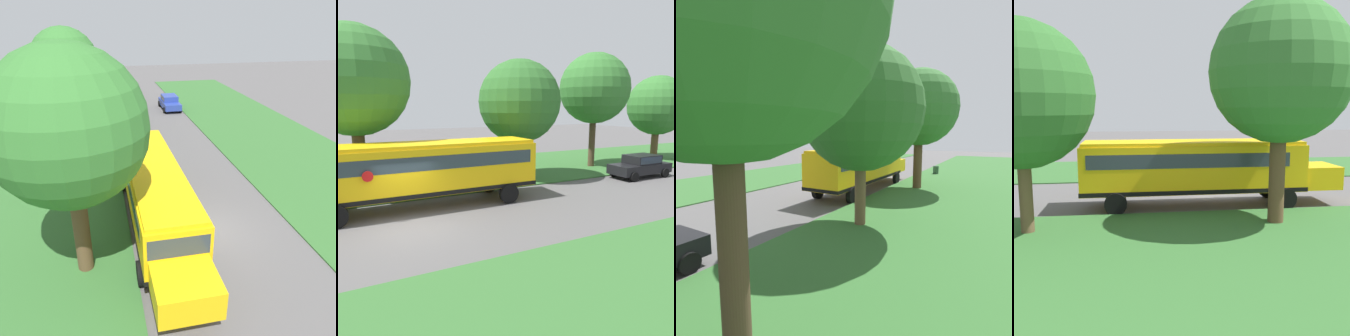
{
  "view_description": "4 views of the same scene",
  "coord_description": "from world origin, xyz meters",
  "views": [
    {
      "loc": [
        -4.88,
        -12.6,
        9.57
      ],
      "look_at": [
        -1.24,
        4.73,
        1.36
      ],
      "focal_mm": 35.0,
      "sensor_mm": 36.0,
      "label": 1
    },
    {
      "loc": [
        12.88,
        -2.37,
        4.84
      ],
      "look_at": [
        -1.05,
        4.76,
        1.9
      ],
      "focal_mm": 35.0,
      "sensor_mm": 36.0,
      "label": 2
    },
    {
      "loc": [
        -11.28,
        18.56,
        3.98
      ],
      "look_at": [
        -2.54,
        3.71,
        1.92
      ],
      "focal_mm": 28.0,
      "sensor_mm": 36.0,
      "label": 3
    },
    {
      "loc": [
        -21.05,
        4.46,
        4.7
      ],
      "look_at": [
        -0.84,
        1.72,
        1.59
      ],
      "focal_mm": 42.0,
      "sensor_mm": 36.0,
      "label": 4
    }
  ],
  "objects": [
    {
      "name": "ground_plane",
      "position": [
        0.0,
        0.0,
        0.0
      ],
      "size": [
        120.0,
        120.0,
        0.0
      ],
      "primitive_type": "plane",
      "color": "#565454"
    },
    {
      "name": "grass_verge",
      "position": [
        -10.0,
        0.0,
        0.04
      ],
      "size": [
        12.0,
        80.0,
        0.08
      ],
      "primitive_type": "cube",
      "color": "#33662D",
      "rests_on": "ground"
    },
    {
      "name": "school_bus",
      "position": [
        -2.65,
        1.13,
        1.92
      ],
      "size": [
        2.84,
        12.42,
        3.16
      ],
      "color": "yellow",
      "rests_on": "ground"
    },
    {
      "name": "car_black_nearest",
      "position": [
        -2.8,
        16.16,
        0.88
      ],
      "size": [
        2.02,
        4.4,
        1.56
      ],
      "color": "black",
      "rests_on": "ground"
    },
    {
      "name": "oak_tree_beside_bus",
      "position": [
        -6.06,
        -1.32,
        6.09
      ],
      "size": [
        5.66,
        5.66,
        8.97
      ],
      "color": "brown",
      "rests_on": "ground"
    },
    {
      "name": "oak_tree_roadside_mid",
      "position": [
        -5.97,
        8.32,
        5.21
      ],
      "size": [
        5.38,
        5.38,
        7.86
      ],
      "color": "brown",
      "rests_on": "ground"
    },
    {
      "name": "oak_tree_far_end",
      "position": [
        -7.42,
        15.7,
        6.17
      ],
      "size": [
        5.46,
        5.46,
        8.97
      ],
      "color": "#4C3826",
      "rests_on": "ground"
    },
    {
      "name": "oak_tree_across_road",
      "position": [
        -7.86,
        23.81,
        5.02
      ],
      "size": [
        5.34,
        5.34,
        7.63
      ],
      "color": "brown",
      "rests_on": "ground"
    }
  ]
}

